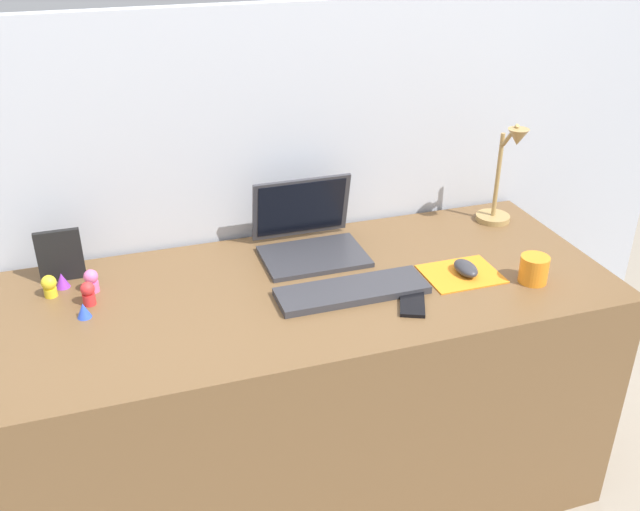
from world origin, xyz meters
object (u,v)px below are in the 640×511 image
object	(u,v)px
keyboard	(352,291)
coffee_mug	(534,269)
laptop	(308,234)
toy_figurine_yellow	(49,285)
cell_phone	(412,303)
toy_figurine_blue	(84,310)
toy_figurine_purple	(62,280)
toy_figurine_red	(88,293)
desk_lamp	(504,178)
mouse	(466,268)
toy_figurine_pink	(91,280)
picture_frame	(60,256)

from	to	relation	value
keyboard	coffee_mug	size ratio (longest dim) A/B	5.17
laptop	toy_figurine_yellow	distance (m)	0.73
cell_phone	toy_figurine_yellow	xyz separation A→B (m)	(-0.90, 0.34, 0.03)
toy_figurine_blue	keyboard	bearing A→B (deg)	-8.55
toy_figurine_purple	toy_figurine_red	xyz separation A→B (m)	(0.07, -0.12, 0.01)
toy_figurine_red	desk_lamp	bearing A→B (deg)	4.52
laptop	mouse	bearing A→B (deg)	-36.82
toy_figurine_purple	toy_figurine_yellow	bearing A→B (deg)	-127.12
cell_phone	desk_lamp	bearing A→B (deg)	61.61
laptop	toy_figurine_red	world-z (taller)	laptop
keyboard	laptop	bearing A→B (deg)	97.28
mouse	toy_figurine_red	bearing A→B (deg)	170.77
desk_lamp	toy_figurine_pink	bearing A→B (deg)	-178.49
picture_frame	coffee_mug	bearing A→B (deg)	-18.59
keyboard	mouse	xyz separation A→B (m)	(0.34, -0.00, 0.01)
keyboard	toy_figurine_purple	xyz separation A→B (m)	(-0.74, 0.28, 0.01)
cell_phone	toy_figurine_red	size ratio (longest dim) A/B	1.95
desk_lamp	coffee_mug	distance (m)	0.39
laptop	desk_lamp	xyz separation A→B (m)	(0.64, -0.02, 0.10)
toy_figurine_yellow	toy_figurine_red	distance (m)	0.12
desk_lamp	mouse	bearing A→B (deg)	-134.70
keyboard	toy_figurine_pink	distance (m)	0.70
cell_phone	toy_figurine_red	xyz separation A→B (m)	(-0.80, 0.27, 0.03)
mouse	toy_figurine_purple	size ratio (longest dim) A/B	2.25
toy_figurine_blue	laptop	bearing A→B (deg)	15.27
laptop	desk_lamp	bearing A→B (deg)	-1.47
coffee_mug	toy_figurine_blue	size ratio (longest dim) A/B	1.95
laptop	toy_figurine_blue	distance (m)	0.68
picture_frame	toy_figurine_red	distance (m)	0.18
coffee_mug	toy_figurine_pink	xyz separation A→B (m)	(-1.16, 0.32, -0.00)
cell_phone	desk_lamp	xyz separation A→B (m)	(0.47, 0.37, 0.15)
toy_figurine_yellow	keyboard	bearing A→B (deg)	-17.32
laptop	mouse	size ratio (longest dim) A/B	3.12
toy_figurine_pink	toy_figurine_yellow	size ratio (longest dim) A/B	1.05
toy_figurine_yellow	toy_figurine_red	world-z (taller)	toy_figurine_red
toy_figurine_purple	toy_figurine_yellow	size ratio (longest dim) A/B	0.69
laptop	desk_lamp	distance (m)	0.65
cell_phone	toy_figurine_red	world-z (taller)	toy_figurine_red
picture_frame	toy_figurine_pink	world-z (taller)	picture_frame
desk_lamp	toy_figurine_red	size ratio (longest dim) A/B	5.24
cell_phone	coffee_mug	world-z (taller)	coffee_mug
laptop	coffee_mug	xyz separation A→B (m)	(0.53, -0.37, -0.02)
cell_phone	keyboard	bearing A→B (deg)	165.90
laptop	toy_figurine_red	distance (m)	0.65
cell_phone	toy_figurine_yellow	size ratio (longest dim) A/B	2.08
cell_phone	toy_figurine_yellow	bearing A→B (deg)	-176.95
desk_lamp	toy_figurine_purple	distance (m)	1.35
mouse	toy_figurine_red	xyz separation A→B (m)	(-1.01, 0.16, 0.01)
toy_figurine_blue	coffee_mug	bearing A→B (deg)	-9.35
toy_figurine_blue	toy_figurine_pink	xyz separation A→B (m)	(0.03, 0.13, 0.01)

